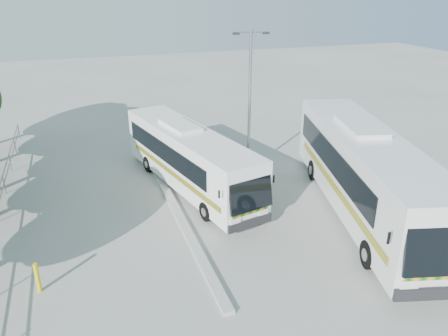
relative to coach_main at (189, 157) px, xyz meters
name	(u,v)px	position (x,y,z in m)	size (l,w,h in m)	color
ground	(232,217)	(0.99, -3.69, -1.67)	(100.00, 100.00, 0.00)	#A8A8A3
kerb_divider	(173,204)	(-1.31, -1.69, -1.59)	(0.40, 16.00, 0.15)	#B2B2AD
coach_main	(189,157)	(0.00, 0.00, 0.00)	(4.58, 11.16, 3.04)	white
coach_adjacent	(365,172)	(6.75, -5.18, 0.36)	(6.05, 13.58, 3.71)	silver
lamppost	(250,96)	(3.67, 1.05, 2.60)	(1.89, 0.46, 7.73)	#919599
bollard	(38,278)	(-7.08, -6.40, -1.11)	(0.16, 0.16, 1.12)	#D4C40C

